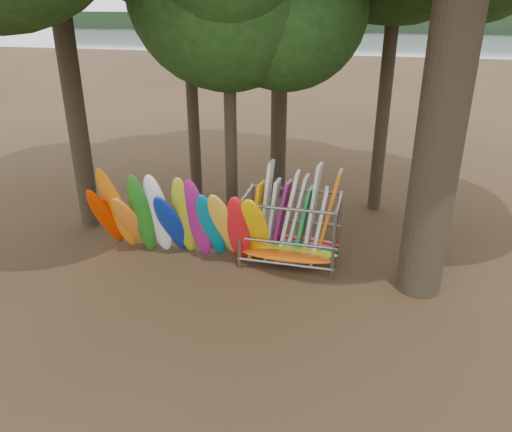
# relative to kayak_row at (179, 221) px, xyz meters

# --- Properties ---
(ground) EXTENTS (120.00, 120.00, 0.00)m
(ground) POSITION_rel_kayak_row_xyz_m (2.09, -0.96, -1.25)
(ground) COLOR #47331E
(ground) RESTS_ON ground
(lake) EXTENTS (160.00, 160.00, 0.00)m
(lake) POSITION_rel_kayak_row_xyz_m (2.09, 59.04, -1.25)
(lake) COLOR gray
(lake) RESTS_ON ground
(far_shore) EXTENTS (160.00, 4.00, 4.00)m
(far_shore) POSITION_rel_kayak_row_xyz_m (2.09, 109.04, 0.75)
(far_shore) COLOR black
(far_shore) RESTS_ON ground
(kayak_row) EXTENTS (5.26, 2.04, 3.01)m
(kayak_row) POSITION_rel_kayak_row_xyz_m (0.00, 0.00, 0.00)
(kayak_row) COLOR #E23100
(kayak_row) RESTS_ON ground
(storage_rack) EXTENTS (2.80, 1.56, 2.92)m
(storage_rack) POSITION_rel_kayak_row_xyz_m (3.08, 0.73, -0.29)
(storage_rack) COLOR slate
(storage_rack) RESTS_ON ground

